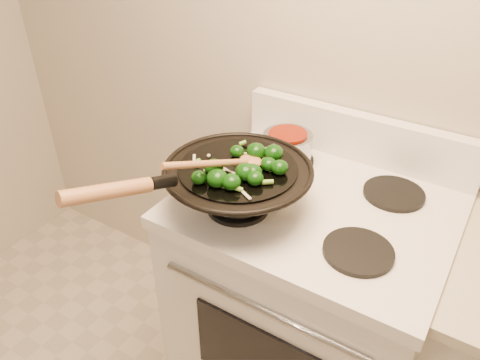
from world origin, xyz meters
The scene contains 5 objects.
stove centered at (-0.04, 1.17, 0.47)m, with size 0.78×0.67×1.08m.
wok centered at (-0.22, 1.02, 1.00)m, with size 0.41×0.67×0.25m.
stirfry centered at (-0.19, 1.00, 1.08)m, with size 0.27×0.30×0.05m.
wooden_spoon centered at (-0.22, 0.98, 1.10)m, with size 0.13×0.31×0.12m.
saucepan centered at (-0.22, 1.32, 0.98)m, with size 0.16×0.26×0.10m.
Camera 1 is at (0.36, 0.11, 1.73)m, focal length 35.00 mm.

